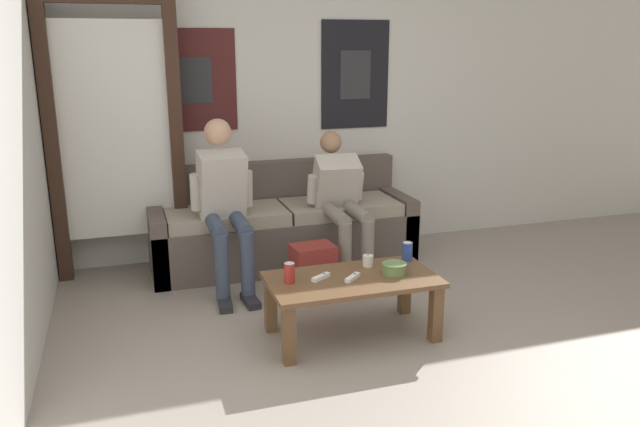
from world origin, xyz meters
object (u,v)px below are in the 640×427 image
Objects in this scene: ceramic_bowl at (394,268)px; game_controller_near_left at (321,277)px; person_seated_adult at (224,198)px; backpack at (314,272)px; person_seated_teen at (341,198)px; game_controller_near_right at (353,277)px; couch at (282,229)px; drink_can_red at (289,273)px; coffee_table at (352,288)px; drink_can_blue at (407,251)px; pillar_candle at (368,261)px.

game_controller_near_left is at bearing 172.99° from ceramic_bowl.
person_seated_adult is 3.20× the size of backpack.
person_seated_teen is 8.47× the size of game_controller_near_right.
couch is 17.30× the size of drink_can_red.
person_seated_teen reaches higher than coffee_table.
person_seated_adult is at bearing 142.47° from backpack.
drink_can_red is at bearing 174.82° from coffee_table.
backpack is 0.74m from game_controller_near_right.
person_seated_teen is 7.08× the size of ceramic_bowl.
game_controller_near_left is (-0.46, 0.06, -0.03)m from ceramic_bowl.
person_seated_teen is 2.83× the size of backpack.
coffee_table is 0.29m from ceramic_bowl.
person_seated_adult is at bearing 138.78° from drink_can_blue.
ceramic_bowl is 1.10× the size of game_controller_near_left.
person_seated_adult reaches higher than couch.
pillar_candle is at bearing 19.09° from game_controller_near_left.
person_seated_teen is at bearing 50.41° from backpack.
game_controller_near_right is at bearing -62.64° from person_seated_adult.
coffee_table reaches higher than backpack.
person_seated_teen is at bearing 98.10° from drink_can_blue.
ceramic_bowl is (-0.05, -1.14, -0.17)m from person_seated_teen.
pillar_candle reaches higher than backpack.
ceramic_bowl is (0.34, -1.49, 0.14)m from couch.
drink_can_blue is at bearing 9.75° from drink_can_red.
person_seated_adult is 1.24m from pillar_candle.
drink_can_blue is (0.13, -0.93, -0.15)m from person_seated_teen.
pillar_candle is 0.68× the size of drink_can_blue.
drink_can_blue and drink_can_red have the same top height.
person_seated_adult is 1.17m from game_controller_near_left.
game_controller_near_left is (-0.65, -0.15, -0.05)m from drink_can_blue.
coffee_table is 2.69× the size of backpack.
couch is 1.48m from drink_can_red.
couch is 1.96× the size of person_seated_teen.
pillar_candle is (0.23, -1.31, 0.14)m from couch.
game_controller_near_right is at bearing -19.43° from game_controller_near_left.
person_seated_teen is at bearing 64.52° from game_controller_near_left.
drink_can_blue is (0.52, -1.29, 0.17)m from couch.
person_seated_adult is 0.85m from backpack.
couch is 1.47m from coffee_table.
backpack is at bearing -37.53° from person_seated_adult.
couch is 0.80m from backpack.
coffee_table is 7.43× the size of game_controller_near_left.
person_seated_teen reaches higher than drink_can_blue.
person_seated_adult is 1.44m from ceramic_bowl.
backpack is 0.80m from ceramic_bowl.
person_seated_adult reaches higher than game_controller_near_right.
pillar_candle is (-0.10, 0.18, -0.00)m from ceramic_bowl.
ceramic_bowl is 0.28m from game_controller_near_right.
drink_can_red is (-0.39, 0.04, 0.13)m from coffee_table.
person_seated_adult reaches higher than drink_can_blue.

